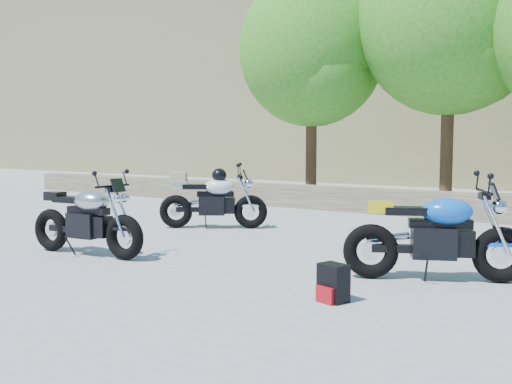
% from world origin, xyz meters
% --- Properties ---
extents(ground, '(90.00, 90.00, 0.00)m').
position_xyz_m(ground, '(0.00, 0.00, 0.00)').
color(ground, gray).
rests_on(ground, ground).
extents(stone_wall, '(22.00, 0.55, 0.50)m').
position_xyz_m(stone_wall, '(0.00, 5.50, 0.25)').
color(stone_wall, brown).
rests_on(stone_wall, ground).
extents(tree_decid_left, '(3.67, 3.67, 5.62)m').
position_xyz_m(tree_decid_left, '(-2.39, 7.14, 3.63)').
color(tree_decid_left, '#382314').
rests_on(tree_decid_left, ground).
extents(tree_decid_mid, '(4.08, 4.08, 6.24)m').
position_xyz_m(tree_decid_mid, '(0.91, 7.54, 4.04)').
color(tree_decid_mid, '#382314').
rests_on(tree_decid_mid, ground).
extents(silver_bike, '(1.83, 0.58, 0.92)m').
position_xyz_m(silver_bike, '(-1.13, -0.85, 0.45)').
color(silver_bike, black).
rests_on(silver_bike, ground).
extents(white_bike, '(1.61, 1.12, 1.01)m').
position_xyz_m(white_bike, '(-1.34, 1.90, 0.50)').
color(white_bike, black).
rests_on(white_bike, ground).
extents(blue_bike, '(1.75, 0.98, 0.95)m').
position_xyz_m(blue_bike, '(2.93, 0.39, 0.46)').
color(blue_bike, black).
rests_on(blue_bike, ground).
extents(backpack, '(0.29, 0.27, 0.34)m').
position_xyz_m(backpack, '(2.44, -0.94, 0.17)').
color(backpack, black).
rests_on(backpack, ground).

